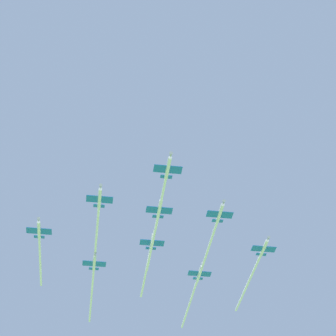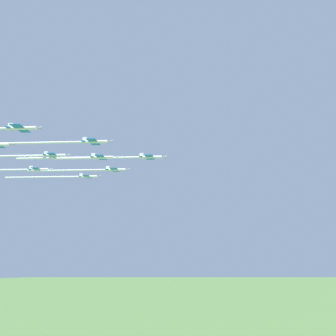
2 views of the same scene
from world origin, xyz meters
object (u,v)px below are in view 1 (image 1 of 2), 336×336
at_px(jet_lead, 163,193).
at_px(jet_starboard_outer, 255,269).
at_px(jet_center_rear, 40,246).
at_px(jet_port_trail, 149,259).
at_px(jet_port_outer, 156,228).
at_px(jet_starboard_trail, 194,291).
at_px(jet_starboard_inner, 97,225).
at_px(jet_tail_end, 93,282).
at_px(jet_port_inner, 213,236).

bearing_deg(jet_lead, jet_starboard_outer, -133.77).
xyz_separation_m(jet_center_rear, jet_port_trail, (-32.43, 15.53, 0.97)).
height_order(jet_lead, jet_starboard_outer, jet_lead).
bearing_deg(jet_port_outer, jet_starboard_outer, -151.67).
distance_m(jet_starboard_outer, jet_starboard_trail, 24.78).
bearing_deg(jet_starboard_inner, jet_port_trail, -135.20).
distance_m(jet_starboard_inner, jet_port_trail, 25.16).
distance_m(jet_port_trail, jet_tail_end, 24.71).
xyz_separation_m(jet_center_rear, jet_starboard_trail, (-56.31, 11.26, -0.71)).
xyz_separation_m(jet_lead, jet_tail_end, (-14.53, -56.07, 0.83)).
bearing_deg(jet_tail_end, jet_port_inner, 134.23).
bearing_deg(jet_starboard_outer, jet_starboard_inner, 17.57).
bearing_deg(jet_port_trail, jet_tail_end, -43.74).
relative_size(jet_port_outer, jet_center_rear, 1.02).
height_order(jet_port_inner, jet_center_rear, jet_center_rear).
xyz_separation_m(jet_port_inner, jet_port_outer, (15.29, -9.22, 1.17)).
bearing_deg(jet_starboard_outer, jet_center_rear, 2.84).
bearing_deg(jet_starboard_outer, jet_port_outer, 28.33).
distance_m(jet_starboard_inner, jet_starboard_outer, 56.19).
bearing_deg(jet_center_rear, jet_tail_end, -129.84).
bearing_deg(jet_lead, jet_tail_end, -72.05).
xyz_separation_m(jet_lead, jet_center_rear, (12.01, -47.61, 0.46)).
bearing_deg(jet_port_trail, jet_lead, 90.00).
relative_size(jet_port_inner, jet_starboard_outer, 0.95).
height_order(jet_starboard_inner, jet_tail_end, jet_starboard_inner).
bearing_deg(jet_starboard_inner, jet_lead, 131.32).
distance_m(jet_port_inner, jet_starboard_outer, 25.95).
bearing_deg(jet_starboard_outer, jet_starboard_trail, -43.92).
bearing_deg(jet_port_inner, jet_port_outer, 1.37).
height_order(jet_port_inner, jet_starboard_trail, jet_starboard_trail).
bearing_deg(jet_port_inner, jet_lead, 45.93).
distance_m(jet_port_outer, jet_starboard_outer, 40.56).
distance_m(jet_starboard_outer, jet_port_trail, 35.74).
bearing_deg(jet_lead, jet_port_outer, -90.00).
relative_size(jet_lead, jet_port_trail, 1.07).
distance_m(jet_center_rear, jet_tail_end, 27.87).
relative_size(jet_port_inner, jet_center_rear, 1.15).
distance_m(jet_center_rear, jet_port_trail, 35.97).
xyz_separation_m(jet_port_outer, jet_starboard_outer, (-40.45, 2.93, -0.45)).
bearing_deg(jet_center_rear, jet_port_trail, -173.11).
bearing_deg(jet_center_rear, jet_lead, 136.64).
height_order(jet_lead, jet_port_outer, jet_port_outer).
bearing_deg(jet_starboard_trail, jet_lead, 71.85).
height_order(jet_starboard_inner, jet_center_rear, jet_starboard_inner).
distance_m(jet_center_rear, jet_starboard_trail, 57.43).
xyz_separation_m(jet_starboard_outer, jet_starboard_trail, (5.83, -24.08, -0.07)).
bearing_deg(jet_port_outer, jet_starboard_inner, -7.31).
height_order(jet_port_outer, jet_starboard_trail, jet_port_outer).
relative_size(jet_port_outer, jet_starboard_trail, 0.88).
bearing_deg(jet_tail_end, jet_starboard_trail, 178.94).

